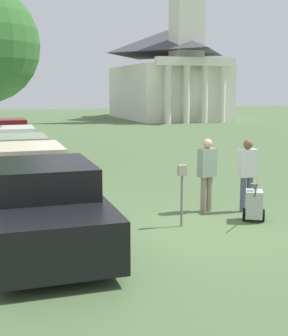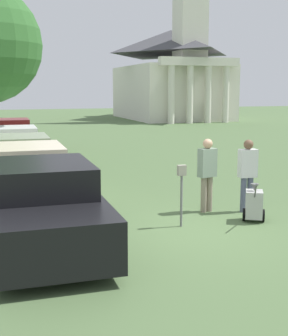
# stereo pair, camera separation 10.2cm
# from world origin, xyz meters

# --- Properties ---
(ground_plane) EXTENTS (120.00, 120.00, 0.00)m
(ground_plane) POSITION_xyz_m (0.00, 0.00, 0.00)
(ground_plane) COLOR #4C663D
(parked_car_black) EXTENTS (2.14, 5.20, 1.56)m
(parked_car_black) POSITION_xyz_m (-2.83, 0.22, 0.72)
(parked_car_black) COLOR black
(parked_car_black) RESTS_ON ground_plane
(parked_car_cream) EXTENTS (2.05, 5.21, 1.51)m
(parked_car_cream) POSITION_xyz_m (-2.83, 3.44, 0.69)
(parked_car_cream) COLOR beige
(parked_car_cream) RESTS_ON ground_plane
(parked_car_sage) EXTENTS (2.12, 5.22, 1.43)m
(parked_car_sage) POSITION_xyz_m (-2.83, 6.81, 0.68)
(parked_car_sage) COLOR gray
(parked_car_sage) RESTS_ON ground_plane
(parked_car_white) EXTENTS (2.11, 5.15, 1.41)m
(parked_car_white) POSITION_xyz_m (-2.83, 10.65, 0.67)
(parked_car_white) COLOR silver
(parked_car_white) RESTS_ON ground_plane
(parked_car_maroon) EXTENTS (2.06, 4.64, 1.53)m
(parked_car_maroon) POSITION_xyz_m (-2.83, 13.87, 0.72)
(parked_car_maroon) COLOR maroon
(parked_car_maroon) RESTS_ON ground_plane
(parking_meter) EXTENTS (0.18, 0.09, 1.32)m
(parking_meter) POSITION_xyz_m (0.03, 0.32, 0.92)
(parking_meter) COLOR slate
(parking_meter) RESTS_ON ground_plane
(person_worker) EXTENTS (0.46, 0.30, 1.74)m
(person_worker) POSITION_xyz_m (1.07, 1.26, 0.99)
(person_worker) COLOR gray
(person_worker) RESTS_ON ground_plane
(person_supervisor) EXTENTS (0.43, 0.25, 1.72)m
(person_supervisor) POSITION_xyz_m (1.97, 0.96, 0.98)
(person_supervisor) COLOR #515670
(person_supervisor) RESTS_ON ground_plane
(equipment_cart) EXTENTS (0.66, 0.95, 1.00)m
(equipment_cart) POSITION_xyz_m (1.70, 0.19, 0.39)
(equipment_cart) COLOR #B2B2AD
(equipment_cart) RESTS_ON ground_plane
(church) EXTENTS (8.58, 13.23, 22.87)m
(church) POSITION_xyz_m (13.20, 34.00, 5.28)
(church) COLOR silver
(church) RESTS_ON ground_plane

